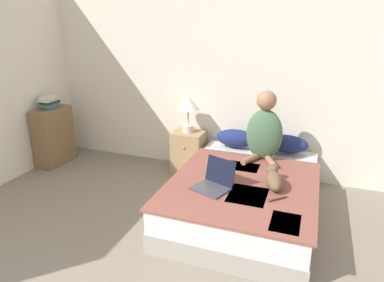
{
  "coord_description": "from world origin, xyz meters",
  "views": [
    {
      "loc": [
        1.04,
        -0.47,
        1.94
      ],
      "look_at": [
        -0.1,
        2.61,
        0.78
      ],
      "focal_mm": 32.0,
      "sensor_mm": 36.0,
      "label": 1
    }
  ],
  "objects_px": {
    "pillow_near": "(236,138)",
    "cat_tabby": "(274,179)",
    "bookshelf": "(54,136)",
    "laptop_open": "(214,182)",
    "pillow_far": "(286,144)",
    "book_stack_top": "(49,102)",
    "person_sitting": "(264,130)",
    "table_lamp": "(188,106)",
    "bed": "(245,195)",
    "nightstand": "(189,152)"
  },
  "relations": [
    {
      "from": "pillow_near",
      "to": "cat_tabby",
      "type": "bearing_deg",
      "value": -58.43
    },
    {
      "from": "bookshelf",
      "to": "laptop_open",
      "type": "bearing_deg",
      "value": -17.03
    },
    {
      "from": "nightstand",
      "to": "book_stack_top",
      "type": "height_order",
      "value": "book_stack_top"
    },
    {
      "from": "pillow_far",
      "to": "book_stack_top",
      "type": "distance_m",
      "value": 3.19
    },
    {
      "from": "person_sitting",
      "to": "bookshelf",
      "type": "height_order",
      "value": "person_sitting"
    },
    {
      "from": "person_sitting",
      "to": "nightstand",
      "type": "height_order",
      "value": "person_sitting"
    },
    {
      "from": "table_lamp",
      "to": "book_stack_top",
      "type": "xyz_separation_m",
      "value": [
        -1.88,
        -0.39,
        -0.02
      ]
    },
    {
      "from": "laptop_open",
      "to": "book_stack_top",
      "type": "bearing_deg",
      "value": -176.62
    },
    {
      "from": "pillow_far",
      "to": "cat_tabby",
      "type": "xyz_separation_m",
      "value": [
        -0.02,
        -0.98,
        -0.03
      ]
    },
    {
      "from": "laptop_open",
      "to": "table_lamp",
      "type": "xyz_separation_m",
      "value": [
        -0.71,
        1.19,
        0.42
      ]
    },
    {
      "from": "bed",
      "to": "bookshelf",
      "type": "bearing_deg",
      "value": 171.62
    },
    {
      "from": "pillow_far",
      "to": "person_sitting",
      "type": "height_order",
      "value": "person_sitting"
    },
    {
      "from": "nightstand",
      "to": "bookshelf",
      "type": "relative_size",
      "value": 0.69
    },
    {
      "from": "bed",
      "to": "person_sitting",
      "type": "bearing_deg",
      "value": 81.25
    },
    {
      "from": "laptop_open",
      "to": "person_sitting",
      "type": "bearing_deg",
      "value": 91.0
    },
    {
      "from": "nightstand",
      "to": "bookshelf",
      "type": "height_order",
      "value": "bookshelf"
    },
    {
      "from": "laptop_open",
      "to": "cat_tabby",
      "type": "bearing_deg",
      "value": 43.11
    },
    {
      "from": "bookshelf",
      "to": "book_stack_top",
      "type": "height_order",
      "value": "book_stack_top"
    },
    {
      "from": "pillow_far",
      "to": "table_lamp",
      "type": "bearing_deg",
      "value": -179.17
    },
    {
      "from": "laptop_open",
      "to": "table_lamp",
      "type": "distance_m",
      "value": 1.45
    },
    {
      "from": "person_sitting",
      "to": "laptop_open",
      "type": "relative_size",
      "value": 1.95
    },
    {
      "from": "pillow_near",
      "to": "cat_tabby",
      "type": "relative_size",
      "value": 0.94
    },
    {
      "from": "cat_tabby",
      "to": "bookshelf",
      "type": "height_order",
      "value": "bookshelf"
    },
    {
      "from": "pillow_near",
      "to": "bookshelf",
      "type": "distance_m",
      "value": 2.56
    },
    {
      "from": "cat_tabby",
      "to": "table_lamp",
      "type": "relative_size",
      "value": 1.12
    },
    {
      "from": "pillow_near",
      "to": "nightstand",
      "type": "height_order",
      "value": "pillow_near"
    },
    {
      "from": "pillow_far",
      "to": "book_stack_top",
      "type": "height_order",
      "value": "book_stack_top"
    },
    {
      "from": "person_sitting",
      "to": "book_stack_top",
      "type": "relative_size",
      "value": 3.35
    },
    {
      "from": "pillow_near",
      "to": "table_lamp",
      "type": "xyz_separation_m",
      "value": [
        -0.64,
        -0.02,
        0.37
      ]
    },
    {
      "from": "cat_tabby",
      "to": "table_lamp",
      "type": "bearing_deg",
      "value": 38.15
    },
    {
      "from": "bed",
      "to": "table_lamp",
      "type": "relative_size",
      "value": 4.12
    },
    {
      "from": "bed",
      "to": "person_sitting",
      "type": "relative_size",
      "value": 2.5
    },
    {
      "from": "bookshelf",
      "to": "pillow_near",
      "type": "bearing_deg",
      "value": 9.27
    },
    {
      "from": "table_lamp",
      "to": "cat_tabby",
      "type": "bearing_deg",
      "value": -37.85
    },
    {
      "from": "bed",
      "to": "cat_tabby",
      "type": "relative_size",
      "value": 3.69
    },
    {
      "from": "table_lamp",
      "to": "bed",
      "type": "bearing_deg",
      "value": -40.47
    },
    {
      "from": "table_lamp",
      "to": "bookshelf",
      "type": "height_order",
      "value": "table_lamp"
    },
    {
      "from": "nightstand",
      "to": "table_lamp",
      "type": "relative_size",
      "value": 1.16
    },
    {
      "from": "person_sitting",
      "to": "bookshelf",
      "type": "relative_size",
      "value": 0.98
    },
    {
      "from": "person_sitting",
      "to": "cat_tabby",
      "type": "relative_size",
      "value": 1.48
    },
    {
      "from": "pillow_near",
      "to": "cat_tabby",
      "type": "distance_m",
      "value": 1.16
    },
    {
      "from": "cat_tabby",
      "to": "laptop_open",
      "type": "xyz_separation_m",
      "value": [
        -0.53,
        -0.22,
        -0.02
      ]
    },
    {
      "from": "person_sitting",
      "to": "book_stack_top",
      "type": "xyz_separation_m",
      "value": [
        -2.91,
        -0.1,
        0.12
      ]
    },
    {
      "from": "book_stack_top",
      "to": "table_lamp",
      "type": "bearing_deg",
      "value": 11.81
    },
    {
      "from": "book_stack_top",
      "to": "pillow_far",
      "type": "bearing_deg",
      "value": 7.47
    },
    {
      "from": "cat_tabby",
      "to": "nightstand",
      "type": "relative_size",
      "value": 0.96
    },
    {
      "from": "pillow_far",
      "to": "bookshelf",
      "type": "xyz_separation_m",
      "value": [
        -3.14,
        -0.41,
        -0.14
      ]
    },
    {
      "from": "bookshelf",
      "to": "bed",
      "type": "bearing_deg",
      "value": -8.38
    },
    {
      "from": "table_lamp",
      "to": "nightstand",
      "type": "bearing_deg",
      "value": 5.9
    },
    {
      "from": "pillow_near",
      "to": "book_stack_top",
      "type": "height_order",
      "value": "book_stack_top"
    }
  ]
}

